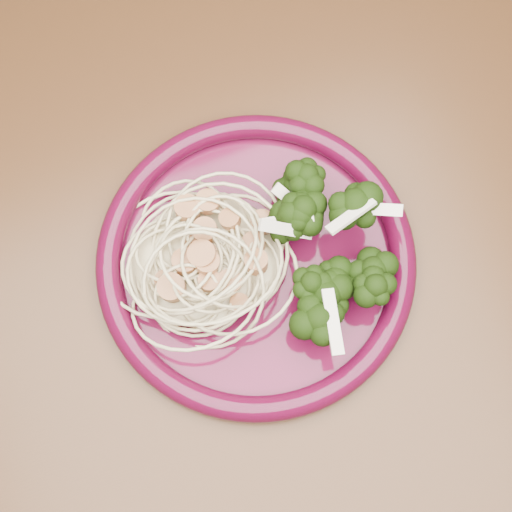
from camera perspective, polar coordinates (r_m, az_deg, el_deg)
The scene contains 6 objects.
dining_table at distance 0.68m, azimuth -4.37°, elevation -5.19°, with size 1.20×0.80×0.75m.
dinner_plate at distance 0.58m, azimuth 0.00°, elevation -0.31°, with size 0.34×0.34×0.02m.
spaghetti_pile at distance 0.57m, azimuth -4.09°, elevation -0.07°, with size 0.13×0.11×0.03m, color beige.
scallop_cluster at distance 0.54m, azimuth -4.32°, elevation 0.97°, with size 0.11×0.11×0.04m, color #AA6C3C, non-canonical shape.
broccoli_pile at distance 0.57m, azimuth 5.07°, elevation 0.37°, with size 0.08×0.14×0.05m, color black.
onion_garnish at distance 0.54m, azimuth 5.33°, elevation 1.34°, with size 0.06×0.09×0.05m, color silver, non-canonical shape.
Camera 1 is at (-0.01, -0.16, 1.32)m, focal length 50.00 mm.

